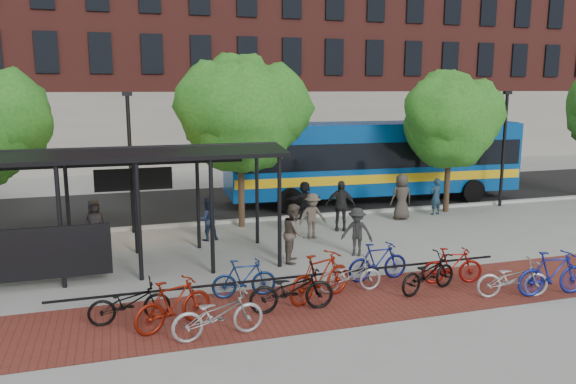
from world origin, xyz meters
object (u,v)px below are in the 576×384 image
object	(u,v)px
bike_7	(378,262)
pedestrian_0	(95,223)
bike_0	(129,302)
bike_11	(553,273)
bike_4	(292,289)
bike_10	(513,278)
bus	(373,157)
bike_9	(452,266)
pedestrian_2	(207,219)
pedestrian_6	(401,197)
pedestrian_9	(357,232)
pedestrian_7	(436,196)
pedestrian_8	(294,233)
lamp_post_left	(130,159)
lamp_post_right	(504,145)
pedestrian_5	(305,200)
pedestrian_4	(340,206)
tree_c	(452,117)
bike_6	(350,275)
tree_b	(242,110)
bike_1	(174,304)
bike_2	(218,314)
pedestrian_3	(312,216)
bike_3	(244,278)
bus_shelter	(93,168)

from	to	relation	value
bike_7	pedestrian_0	distance (m)	9.55
bike_0	bike_11	world-z (taller)	bike_11
bike_4	bike_10	world-z (taller)	bike_4
bus	bike_9	bearing A→B (deg)	-101.76
pedestrian_2	pedestrian_6	world-z (taller)	pedestrian_6
bus	pedestrian_9	size ratio (longest dim) A/B	8.89
bus	bike_11	world-z (taller)	bus
pedestrian_7	pedestrian_8	world-z (taller)	pedestrian_8
lamp_post_left	lamp_post_right	distance (m)	16.00
pedestrian_5	pedestrian_6	size ratio (longest dim) A/B	0.83
bike_4	pedestrian_4	world-z (taller)	pedestrian_4
lamp_post_left	bike_11	world-z (taller)	lamp_post_left
tree_c	pedestrian_4	bearing A→B (deg)	-163.40
tree_c	bike_7	xyz separation A→B (m)	(-6.84, -7.17, -3.52)
lamp_post_left	bike_4	bearing A→B (deg)	-69.36
bike_9	pedestrian_6	xyz separation A→B (m)	(2.37, 7.21, 0.42)
pedestrian_9	bike_4	bearing A→B (deg)	-96.91
bike_6	pedestrian_4	size ratio (longest dim) A/B	0.91
bike_0	pedestrian_9	xyz separation A→B (m)	(7.05, 3.22, 0.29)
tree_b	bike_7	bearing A→B (deg)	-73.29
bike_0	lamp_post_right	bearing A→B (deg)	-66.31
pedestrian_2	pedestrian_8	size ratio (longest dim) A/B	0.84
bike_1	pedestrian_7	world-z (taller)	pedestrian_7
bike_2	bike_9	distance (m)	6.84
pedestrian_4	pedestrian_7	distance (m)	4.99
pedestrian_3	pedestrian_8	size ratio (longest dim) A/B	0.90
bike_4	bike_1	bearing A→B (deg)	95.59
tree_b	pedestrian_4	size ratio (longest dim) A/B	3.43
bus	pedestrian_9	bearing A→B (deg)	-115.89
tree_c	bike_0	size ratio (longest dim) A/B	3.24
tree_c	bike_4	xyz separation A→B (m)	(-9.78, -8.54, -3.51)
pedestrian_6	pedestrian_7	world-z (taller)	pedestrian_6
bike_0	bus	bearing A→B (deg)	-49.12
bike_6	pedestrian_9	distance (m)	3.28
tree_c	bike_2	size ratio (longest dim) A/B	2.95
pedestrian_2	bike_0	bearing A→B (deg)	57.59
bike_3	pedestrian_7	size ratio (longest dim) A/B	1.07
bike_0	pedestrian_3	world-z (taller)	pedestrian_3
pedestrian_3	bus_shelter	bearing A→B (deg)	-174.27
pedestrian_3	pedestrian_4	size ratio (longest dim) A/B	0.86
pedestrian_8	pedestrian_4	bearing A→B (deg)	-19.53
bike_7	bike_9	bearing A→B (deg)	-116.27
lamp_post_right	bike_2	xyz separation A→B (m)	(-14.62, -9.69, -2.22)
bike_7	pedestrian_2	xyz separation A→B (m)	(-3.81, 5.55, 0.22)
lamp_post_right	pedestrian_0	world-z (taller)	lamp_post_right
bike_11	lamp_post_left	bearing A→B (deg)	51.03
lamp_post_left	bike_10	bearing A→B (deg)	-46.93
bike_0	bike_6	xyz separation A→B (m)	(5.55, 0.32, -0.03)
pedestrian_7	pedestrian_9	size ratio (longest dim) A/B	1.00
tree_c	bike_9	bearing A→B (deg)	-122.11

